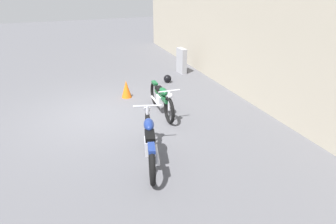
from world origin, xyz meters
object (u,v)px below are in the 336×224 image
(motorcycle_blue, at_px, (150,141))
(motorcycle_green, at_px, (162,99))
(helmet, at_px, (168,79))
(traffic_cone, at_px, (126,89))
(stone_marker, at_px, (182,61))

(motorcycle_blue, relative_size, motorcycle_green, 1.07)
(helmet, relative_size, motorcycle_green, 0.14)
(traffic_cone, xyz_separation_m, motorcycle_blue, (3.89, -0.43, 0.21))
(motorcycle_blue, distance_m, motorcycle_green, 2.52)
(traffic_cone, relative_size, motorcycle_green, 0.27)
(helmet, height_order, traffic_cone, traffic_cone)
(helmet, xyz_separation_m, traffic_cone, (0.95, -1.75, 0.14))
(motorcycle_blue, bearing_deg, motorcycle_green, -10.78)
(traffic_cone, height_order, motorcycle_blue, motorcycle_blue)
(motorcycle_green, bearing_deg, helmet, 158.12)
(helmet, bearing_deg, traffic_cone, -61.44)
(stone_marker, bearing_deg, traffic_cone, -54.88)
(helmet, distance_m, motorcycle_blue, 5.32)
(stone_marker, height_order, traffic_cone, stone_marker)
(traffic_cone, height_order, motorcycle_green, motorcycle_green)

